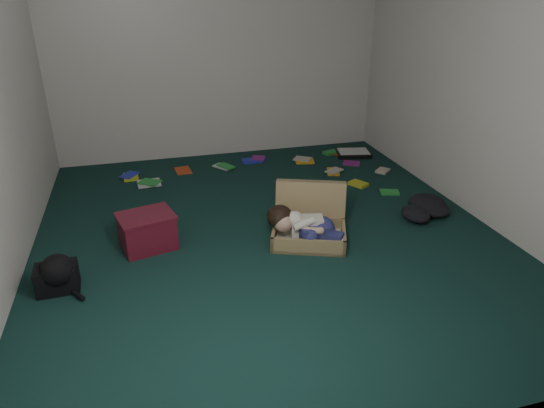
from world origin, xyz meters
name	(u,v)px	position (x,y,z in m)	size (l,w,h in m)	color
floor	(268,232)	(0.00, 0.00, 0.00)	(4.50, 4.50, 0.00)	#0F2B27
wall_back	(219,50)	(0.00, 2.25, 1.30)	(4.50, 4.50, 0.00)	silver
wall_front	(418,203)	(0.00, -2.25, 1.30)	(4.50, 4.50, 0.00)	silver
wall_right	(485,75)	(2.00, 0.00, 1.30)	(4.50, 4.50, 0.00)	silver
suitcase	(309,222)	(0.34, -0.15, 0.14)	(0.80, 0.79, 0.46)	#978053
person	(304,226)	(0.24, -0.28, 0.18)	(0.61, 0.49, 0.28)	white
maroon_bin	(147,231)	(-1.04, 0.01, 0.15)	(0.52, 0.45, 0.31)	#571120
backpack	(57,277)	(-1.70, -0.45, 0.11)	(0.36, 0.29, 0.22)	black
clothing_pile	(420,206)	(1.52, 0.00, 0.08)	(0.49, 0.40, 0.16)	black
paper_tray	(353,153)	(1.61, 1.73, 0.03)	(0.48, 0.40, 0.06)	black
book_scatter	(286,169)	(0.62, 1.48, 0.01)	(3.07, 1.62, 0.02)	gold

